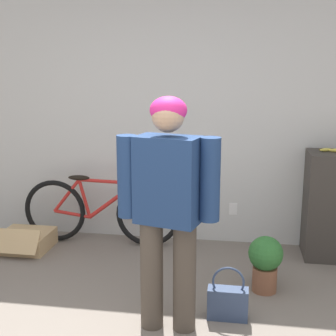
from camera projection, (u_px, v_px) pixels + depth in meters
wall_back at (180, 114)px, 4.64m from camera, size 8.00×0.07×2.60m
person at (168, 199)px, 3.05m from camera, size 0.67×0.33×1.59m
bicycle at (101, 211)px, 4.69m from camera, size 1.61×0.46×0.72m
banana at (336, 150)px, 4.25m from camera, size 0.31×0.08×0.03m
handbag at (228, 301)px, 3.33m from camera, size 0.29×0.12×0.40m
cardboard_box at (26, 240)px, 4.60m from camera, size 0.48×0.52×0.26m
potted_plant at (265, 260)px, 3.71m from camera, size 0.27×0.27×0.46m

